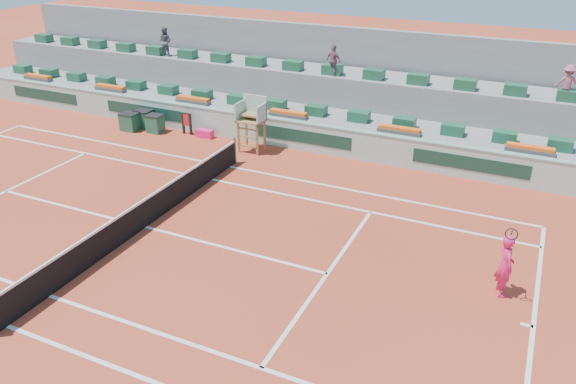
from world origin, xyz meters
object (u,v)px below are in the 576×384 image
at_px(player_bag, 205,133).
at_px(tennis_player, 505,265).
at_px(umpire_chair, 252,116).
at_px(drink_cooler_a, 155,123).

relative_size(player_bag, tennis_player, 0.36).
height_order(umpire_chair, drink_cooler_a, umpire_chair).
bearing_deg(tennis_player, drink_cooler_a, 158.26).
xyz_separation_m(umpire_chair, tennis_player, (10.97, -6.38, -0.64)).
bearing_deg(player_bag, umpire_chair, -9.66).
bearing_deg(player_bag, tennis_player, -26.48).
xyz_separation_m(player_bag, tennis_player, (13.76, -6.85, 0.72)).
relative_size(umpire_chair, tennis_player, 1.05).
distance_m(player_bag, umpire_chair, 3.14).
distance_m(umpire_chair, tennis_player, 12.70).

